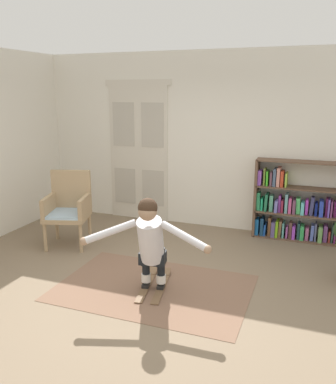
{
  "coord_description": "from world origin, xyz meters",
  "views": [
    {
      "loc": [
        1.7,
        -3.94,
        2.25
      ],
      "look_at": [
        0.01,
        0.59,
        1.05
      ],
      "focal_mm": 37.99,
      "sensor_mm": 36.0,
      "label": 1
    }
  ],
  "objects_px": {
    "wicker_chair": "(68,207)",
    "person_skier": "(150,239)",
    "skis_pair": "(154,285)",
    "bookshelf": "(304,210)"
  },
  "relations": [
    {
      "from": "skis_pair",
      "to": "bookshelf",
      "type": "bearing_deg",
      "value": 55.44
    },
    {
      "from": "wicker_chair",
      "to": "person_skier",
      "type": "height_order",
      "value": "person_skier"
    },
    {
      "from": "wicker_chair",
      "to": "person_skier",
      "type": "relative_size",
      "value": 0.79
    },
    {
      "from": "bookshelf",
      "to": "person_skier",
      "type": "distance_m",
      "value": 2.89
    },
    {
      "from": "skis_pair",
      "to": "person_skier",
      "type": "distance_m",
      "value": 0.67
    },
    {
      "from": "bookshelf",
      "to": "wicker_chair",
      "type": "distance_m",
      "value": 3.58
    },
    {
      "from": "wicker_chair",
      "to": "skis_pair",
      "type": "distance_m",
      "value": 2.02
    },
    {
      "from": "wicker_chair",
      "to": "person_skier",
      "type": "xyz_separation_m",
      "value": [
        1.77,
        -1.04,
        0.09
      ]
    },
    {
      "from": "skis_pair",
      "to": "person_skier",
      "type": "relative_size",
      "value": 0.62
    },
    {
      "from": "person_skier",
      "to": "wicker_chair",
      "type": "bearing_deg",
      "value": 149.51
    }
  ]
}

